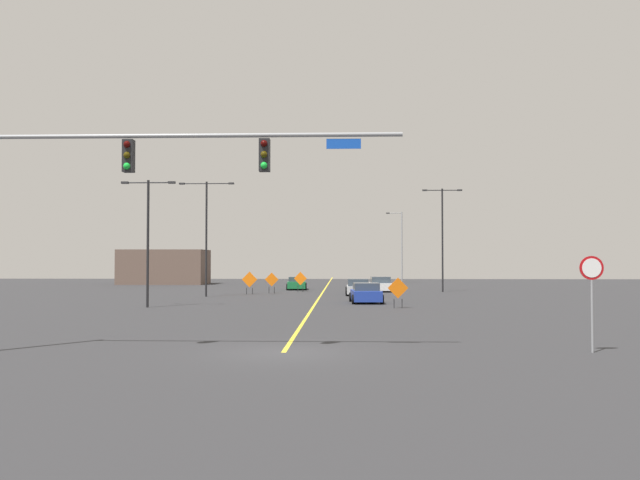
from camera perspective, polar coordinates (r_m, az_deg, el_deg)
name	(u,v)px	position (r m, az deg, el deg)	size (l,w,h in m)	color
ground	(284,353)	(21.56, -3.12, -9.52)	(168.65, 168.65, 0.00)	#2D2D30
road_centre_stripe	(325,289)	(68.21, 0.40, -4.19)	(0.16, 93.69, 0.01)	yellow
traffic_signal_assembly	(128,177)	(22.53, -16.02, 5.13)	(13.30, 0.44, 7.41)	gray
stop_sign	(592,285)	(23.01, 22.08, -3.54)	(0.76, 0.07, 3.06)	gray
street_lamp_far_left	(401,244)	(85.78, 6.88, -0.35)	(2.07, 0.24, 9.08)	gray
street_lamp_mid_left	(206,229)	(54.96, -9.62, 0.97)	(4.47, 0.24, 9.29)	black
street_lamp_mid_right	(148,232)	(43.17, -14.40, 0.68)	(3.40, 0.24, 7.93)	black
street_lamp_near_right	(442,232)	(63.20, 10.35, 0.70)	(3.67, 0.24, 9.59)	black
construction_sign_left_shoulder	(300,279)	(62.21, -1.68, -3.36)	(1.22, 0.35, 1.87)	orange
construction_sign_median_near	(398,289)	(41.35, 6.64, -4.18)	(1.27, 0.18, 1.87)	orange
construction_sign_median_far	(250,280)	(58.38, -6.00, -3.42)	(1.36, 0.24, 1.95)	orange
construction_sign_right_lane	(272,280)	(59.78, -4.13, -3.44)	(1.23, 0.09, 1.84)	orange
car_blue_passing	(366,294)	(46.35, 3.92, -4.56)	(2.29, 4.13, 1.38)	#1E389E
car_green_distant	(297,284)	(67.30, -1.99, -3.72)	(2.17, 4.34, 1.27)	#196B38
car_silver_near	(358,287)	(56.79, 3.23, -4.04)	(2.08, 4.53, 1.37)	#B7BABF
car_white_approaching	(380,285)	(63.06, 5.14, -3.79)	(2.22, 4.18, 1.40)	white
roadside_building_west	(164,267)	(84.89, -13.08, -2.24)	(10.33, 6.05, 4.22)	brown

